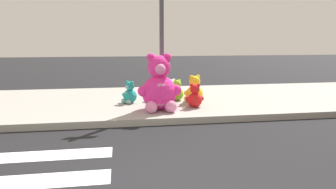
# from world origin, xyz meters

# --- Properties ---
(sidewalk) EXTENTS (28.00, 4.40, 0.15)m
(sidewalk) POSITION_xyz_m (0.00, 5.20, 0.07)
(sidewalk) COLOR #9E9B93
(sidewalk) RESTS_ON ground_plane
(sign_pole) EXTENTS (0.56, 0.11, 3.20)m
(sign_pole) POSITION_xyz_m (1.00, 4.40, 1.85)
(sign_pole) COLOR #4C4C51
(sign_pole) RESTS_ON sidewalk
(plush_pink_large) EXTENTS (1.03, 0.89, 1.33)m
(plush_pink_large) POSITION_xyz_m (0.86, 3.81, 0.68)
(plush_pink_large) COLOR #F22D93
(plush_pink_large) RESTS_ON sidewalk
(plush_teal) EXTENTS (0.41, 0.41, 0.58)m
(plush_teal) POSITION_xyz_m (0.19, 4.73, 0.38)
(plush_teal) COLOR teal
(plush_teal) RESTS_ON sidewalk
(plush_lime) EXTENTS (0.41, 0.41, 0.58)m
(plush_lime) POSITION_xyz_m (1.48, 4.89, 0.38)
(plush_lime) COLOR #8CD133
(plush_lime) RESTS_ON sidewalk
(plush_tan) EXTENTS (0.40, 0.44, 0.58)m
(plush_tan) POSITION_xyz_m (0.90, 5.06, 0.38)
(plush_tan) COLOR tan
(plush_tan) RESTS_ON sidewalk
(plush_yellow) EXTENTS (0.54, 0.52, 0.73)m
(plush_yellow) POSITION_xyz_m (1.88, 4.56, 0.44)
(plush_yellow) COLOR yellow
(plush_yellow) RESTS_ON sidewalk
(plush_red) EXTENTS (0.45, 0.41, 0.59)m
(plush_red) POSITION_xyz_m (1.75, 3.98, 0.38)
(plush_red) COLOR red
(plush_red) RESTS_ON sidewalk
(plush_white) EXTENTS (0.38, 0.38, 0.53)m
(plush_white) POSITION_xyz_m (1.41, 5.34, 0.36)
(plush_white) COLOR white
(plush_white) RESTS_ON sidewalk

